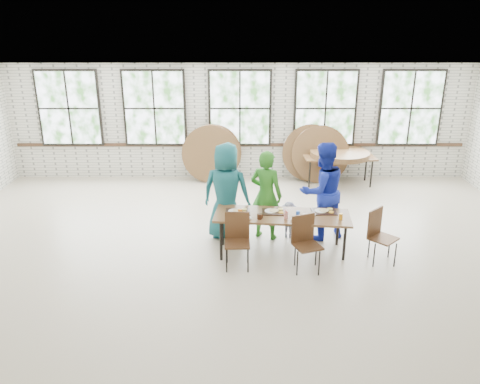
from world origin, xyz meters
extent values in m
plane|color=#B8A892|center=(0.00, 0.00, 0.00)|extent=(12.00, 12.00, 0.00)
plane|color=white|center=(0.00, 0.00, 3.00)|extent=(12.00, 12.00, 0.00)
plane|color=silver|center=(0.00, 4.50, 1.50)|extent=(12.00, 0.00, 12.00)
plane|color=silver|center=(0.00, -4.50, 1.50)|extent=(12.00, 0.00, 12.00)
cube|color=#422819|center=(0.00, 4.47, 0.90)|extent=(11.80, 0.05, 0.08)
cube|color=black|center=(-4.40, 4.44, 1.88)|extent=(1.62, 0.05, 1.97)
cube|color=white|center=(-4.40, 4.41, 1.88)|extent=(1.50, 0.01, 1.85)
cube|color=black|center=(-2.20, 4.44, 1.88)|extent=(1.62, 0.05, 1.97)
cube|color=white|center=(-2.20, 4.41, 1.88)|extent=(1.50, 0.01, 1.85)
cube|color=black|center=(0.00, 4.44, 1.88)|extent=(1.62, 0.05, 1.97)
cube|color=white|center=(0.00, 4.41, 1.88)|extent=(1.50, 0.01, 1.85)
cube|color=black|center=(2.20, 4.44, 1.88)|extent=(1.62, 0.05, 1.97)
cube|color=white|center=(2.20, 4.41, 1.88)|extent=(1.50, 0.01, 1.85)
cube|color=black|center=(4.40, 4.44, 1.88)|extent=(1.62, 0.05, 1.97)
cube|color=white|center=(4.40, 4.41, 1.88)|extent=(1.50, 0.01, 1.85)
cube|color=brown|center=(0.75, 0.07, 0.72)|extent=(2.47, 1.03, 0.04)
cylinder|color=black|center=(-0.33, -0.23, 0.35)|extent=(0.05, 0.05, 0.70)
cylinder|color=black|center=(-0.33, 0.37, 0.35)|extent=(0.05, 0.05, 0.70)
cylinder|color=black|center=(1.83, -0.23, 0.35)|extent=(0.05, 0.05, 0.70)
cylinder|color=black|center=(1.83, 0.37, 0.35)|extent=(0.05, 0.05, 0.70)
cube|color=#482B18|center=(-0.05, -0.50, 0.45)|extent=(0.42, 0.40, 0.03)
cube|color=#482B18|center=(-0.05, -0.31, 0.70)|extent=(0.42, 0.03, 0.50)
cylinder|color=black|center=(-0.23, -0.67, 0.22)|extent=(0.02, 0.02, 0.44)
cylinder|color=black|center=(-0.23, -0.33, 0.22)|extent=(0.02, 0.02, 0.44)
cylinder|color=black|center=(0.13, -0.67, 0.22)|extent=(0.02, 0.02, 0.44)
cylinder|color=black|center=(0.13, -0.33, 0.22)|extent=(0.02, 0.02, 0.44)
cube|color=#482B18|center=(1.13, -0.60, 0.45)|extent=(0.54, 0.52, 0.03)
cube|color=#482B18|center=(1.06, -0.42, 0.70)|extent=(0.40, 0.18, 0.50)
cylinder|color=black|center=(0.95, -0.77, 0.22)|extent=(0.02, 0.02, 0.44)
cylinder|color=black|center=(0.95, -0.43, 0.22)|extent=(0.02, 0.02, 0.44)
cylinder|color=black|center=(1.31, -0.77, 0.22)|extent=(0.02, 0.02, 0.44)
cylinder|color=black|center=(1.31, -0.43, 0.22)|extent=(0.02, 0.02, 0.44)
cube|color=#482B18|center=(2.47, -0.31, 0.45)|extent=(0.58, 0.58, 0.03)
cube|color=#482B18|center=(2.34, -0.17, 0.70)|extent=(0.32, 0.31, 0.50)
cylinder|color=black|center=(2.29, -0.48, 0.22)|extent=(0.02, 0.02, 0.44)
cylinder|color=black|center=(2.29, -0.14, 0.22)|extent=(0.02, 0.02, 0.44)
cylinder|color=black|center=(2.65, -0.48, 0.22)|extent=(0.02, 0.02, 0.44)
cylinder|color=black|center=(2.65, -0.14, 0.22)|extent=(0.02, 0.02, 0.44)
imported|color=#1B6568|center=(-0.26, 0.72, 0.94)|extent=(1.03, 0.79, 1.88)
imported|color=#286E1D|center=(0.50, 0.72, 0.87)|extent=(0.75, 0.65, 1.74)
imported|color=#161644|center=(0.95, 0.72, 0.36)|extent=(0.51, 0.35, 0.73)
imported|color=#1727A2|center=(1.56, 0.72, 0.95)|extent=(1.13, 1.01, 1.90)
cube|color=brown|center=(2.54, 3.91, 0.72)|extent=(1.83, 0.82, 0.04)
cylinder|color=black|center=(1.76, 3.63, 0.35)|extent=(0.04, 0.04, 0.70)
cylinder|color=black|center=(1.76, 4.18, 0.35)|extent=(0.04, 0.04, 0.70)
cylinder|color=black|center=(3.32, 3.63, 0.35)|extent=(0.04, 0.04, 0.70)
cylinder|color=black|center=(3.32, 4.18, 0.35)|extent=(0.04, 0.04, 0.70)
cube|color=black|center=(-0.04, 0.18, 0.75)|extent=(0.44, 0.33, 0.02)
cube|color=black|center=(0.62, 0.19, 0.75)|extent=(0.44, 0.33, 0.02)
cube|color=black|center=(1.51, 0.20, 0.75)|extent=(0.44, 0.33, 0.02)
cylinder|color=black|center=(0.34, -0.12, 0.79)|extent=(0.09, 0.09, 0.09)
cube|color=red|center=(0.80, -0.10, 0.80)|extent=(0.06, 0.07, 0.11)
cylinder|color=blue|center=(1.02, 0.00, 0.79)|extent=(0.07, 0.07, 0.10)
cylinder|color=orange|center=(1.75, -0.14, 0.80)|extent=(0.07, 0.07, 0.11)
cylinder|color=white|center=(1.15, -0.18, 0.79)|extent=(0.17, 0.17, 0.10)
ellipsoid|color=white|center=(0.15, -0.13, 0.76)|extent=(0.11, 0.11, 0.05)
ellipsoid|color=white|center=(0.93, -0.19, 0.76)|extent=(0.11, 0.11, 0.05)
ellipsoid|color=white|center=(1.29, 0.02, 0.76)|extent=(0.11, 0.11, 0.05)
cylinder|color=brown|center=(2.54, 3.91, 0.76)|extent=(1.50, 1.50, 0.04)
cylinder|color=brown|center=(2.54, 3.91, 0.80)|extent=(1.50, 1.50, 0.04)
cylinder|color=brown|center=(2.54, 3.91, 0.85)|extent=(1.50, 1.50, 0.04)
cylinder|color=brown|center=(-0.71, 4.20, 0.73)|extent=(1.50, 0.21, 1.50)
cylinder|color=brown|center=(-0.76, 4.10, 0.74)|extent=(1.50, 0.26, 1.49)
cylinder|color=brown|center=(1.86, 4.20, 0.73)|extent=(1.50, 0.26, 1.49)
cylinder|color=brown|center=(2.09, 4.10, 0.73)|extent=(1.50, 0.38, 1.47)
camera|label=1|loc=(-0.01, -7.60, 3.97)|focal=35.00mm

